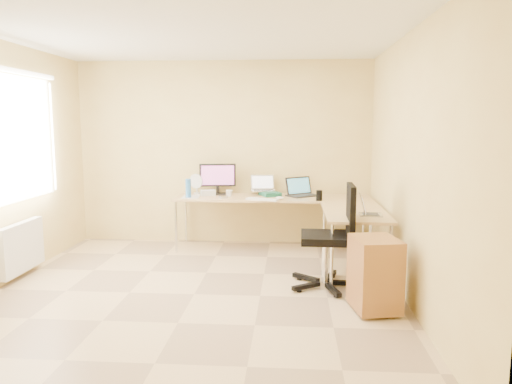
# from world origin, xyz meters

# --- Properties ---
(floor) EXTENTS (4.50, 4.50, 0.00)m
(floor) POSITION_xyz_m (0.00, 0.00, 0.00)
(floor) COLOR tan
(floor) RESTS_ON ground
(ceiling) EXTENTS (4.50, 4.50, 0.00)m
(ceiling) POSITION_xyz_m (0.00, 0.00, 2.60)
(ceiling) COLOR white
(ceiling) RESTS_ON ground
(wall_back) EXTENTS (4.50, 0.00, 4.50)m
(wall_back) POSITION_xyz_m (0.00, 2.25, 1.30)
(wall_back) COLOR #E3CC80
(wall_back) RESTS_ON ground
(wall_front) EXTENTS (4.50, 0.00, 4.50)m
(wall_front) POSITION_xyz_m (0.00, -2.25, 1.30)
(wall_front) COLOR #E3CC80
(wall_front) RESTS_ON ground
(wall_right) EXTENTS (0.00, 4.50, 4.50)m
(wall_right) POSITION_xyz_m (2.10, 0.00, 1.30)
(wall_right) COLOR #E3CC80
(wall_right) RESTS_ON ground
(desk_main) EXTENTS (2.65, 0.70, 0.73)m
(desk_main) POSITION_xyz_m (0.72, 1.85, 0.36)
(desk_main) COLOR tan
(desk_main) RESTS_ON ground
(desk_return) EXTENTS (0.70, 1.30, 0.73)m
(desk_return) POSITION_xyz_m (1.70, 0.85, 0.36)
(desk_return) COLOR tan
(desk_return) RESTS_ON ground
(monitor) EXTENTS (0.53, 0.24, 0.43)m
(monitor) POSITION_xyz_m (-0.06, 2.04, 0.95)
(monitor) COLOR black
(monitor) RESTS_ON desk_main
(book_stack) EXTENTS (0.34, 0.38, 0.05)m
(book_stack) POSITION_xyz_m (0.68, 1.96, 0.76)
(book_stack) COLOR #175844
(book_stack) RESTS_ON desk_main
(laptop_center) EXTENTS (0.38, 0.32, 0.22)m
(laptop_center) POSITION_xyz_m (0.58, 2.05, 0.89)
(laptop_center) COLOR silver
(laptop_center) RESTS_ON desk_main
(laptop_black) EXTENTS (0.51, 0.49, 0.26)m
(laptop_black) POSITION_xyz_m (1.13, 1.94, 0.86)
(laptop_black) COLOR black
(laptop_black) RESTS_ON desk_main
(keyboard) EXTENTS (0.45, 0.25, 0.02)m
(keyboard) POSITION_xyz_m (0.60, 1.55, 0.74)
(keyboard) COLOR white
(keyboard) RESTS_ON desk_main
(mouse) EXTENTS (0.12, 0.10, 0.04)m
(mouse) POSITION_xyz_m (0.82, 1.63, 0.75)
(mouse) COLOR white
(mouse) RESTS_ON desk_main
(mug) EXTENTS (0.12, 0.12, 0.09)m
(mug) POSITION_xyz_m (0.13, 1.84, 0.77)
(mug) COLOR white
(mug) RESTS_ON desk_main
(cd_stack) EXTENTS (0.14, 0.14, 0.03)m
(cd_stack) POSITION_xyz_m (0.07, 1.69, 0.75)
(cd_stack) COLOR silver
(cd_stack) RESTS_ON desk_main
(water_bottle) EXTENTS (0.10, 0.10, 0.26)m
(water_bottle) POSITION_xyz_m (-0.40, 1.67, 0.86)
(water_bottle) COLOR #2E73C4
(water_bottle) RESTS_ON desk_main
(papers) EXTENTS (0.25, 0.34, 0.01)m
(papers) POSITION_xyz_m (-0.39, 1.77, 0.73)
(papers) COLOR silver
(papers) RESTS_ON desk_main
(white_box) EXTENTS (0.23, 0.20, 0.07)m
(white_box) POSITION_xyz_m (-0.18, 1.92, 0.77)
(white_box) COLOR silver
(white_box) RESTS_ON desk_main
(desk_fan) EXTENTS (0.27, 0.27, 0.26)m
(desk_fan) POSITION_xyz_m (-0.36, 2.05, 0.86)
(desk_fan) COLOR silver
(desk_fan) RESTS_ON desk_main
(black_cup) EXTENTS (0.10, 0.10, 0.14)m
(black_cup) POSITION_xyz_m (1.33, 1.55, 0.80)
(black_cup) COLOR black
(black_cup) RESTS_ON desk_main
(laptop_return) EXTENTS (0.29, 0.24, 0.19)m
(laptop_return) POSITION_xyz_m (1.84, 0.59, 0.82)
(laptop_return) COLOR #A5A6B4
(laptop_return) RESTS_ON desk_return
(office_chair) EXTENTS (0.68, 0.68, 1.11)m
(office_chair) POSITION_xyz_m (1.34, 0.34, 0.50)
(office_chair) COLOR black
(office_chair) RESTS_ON ground
(cabinet) EXTENTS (0.47, 0.54, 0.66)m
(cabinet) POSITION_xyz_m (1.74, -0.32, 0.36)
(cabinet) COLOR #A06F3A
(cabinet) RESTS_ON ground
(radiator) EXTENTS (0.09, 0.80, 0.55)m
(radiator) POSITION_xyz_m (-2.03, 0.40, 0.35)
(radiator) COLOR white
(radiator) RESTS_ON ground
(window) EXTENTS (0.10, 1.80, 1.40)m
(window) POSITION_xyz_m (-2.05, 0.40, 1.55)
(window) COLOR white
(window) RESTS_ON wall_left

